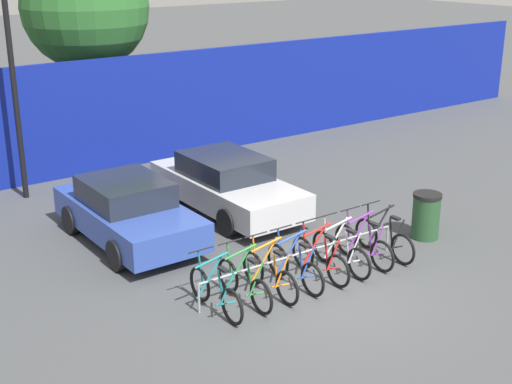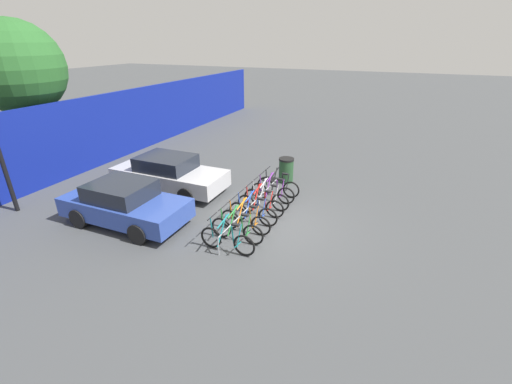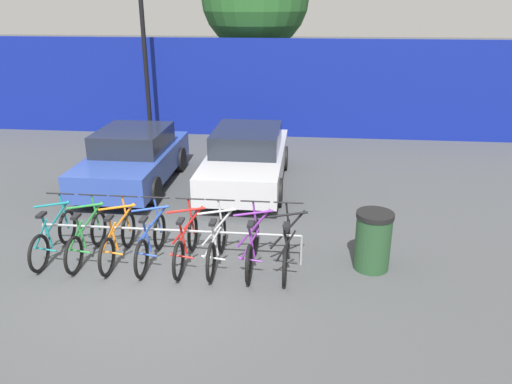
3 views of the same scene
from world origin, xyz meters
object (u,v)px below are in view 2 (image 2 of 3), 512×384
at_px(bicycle_blue, 253,213).
at_px(bicycle_silver, 266,199).
at_px(bicycle_red, 260,205).
at_px(bicycle_purple, 273,192).
at_px(bike_rack, 252,205).
at_px(car_silver, 169,173).
at_px(car_blue, 125,203).
at_px(tree_behind_hoarding, 17,68).
at_px(bicycle_orange, 245,221).
at_px(bicycle_teal, 227,240).
at_px(bicycle_green, 237,230).
at_px(bicycle_black, 278,186).
at_px(trash_bin, 286,170).

xyz_separation_m(bicycle_blue, bicycle_silver, (1.17, 0.00, 0.00)).
relative_size(bicycle_red, bicycle_silver, 1.00).
height_order(bicycle_red, bicycle_purple, same).
xyz_separation_m(bike_rack, bicycle_silver, (0.87, -0.15, -0.12)).
bearing_deg(car_silver, bicycle_blue, -106.02).
xyz_separation_m(car_blue, tree_behind_hoarding, (2.27, 6.97, 3.73)).
relative_size(bicycle_orange, car_silver, 0.38).
relative_size(bicycle_teal, car_silver, 0.38).
relative_size(bicycle_green, car_blue, 0.42).
bearing_deg(bicycle_purple, car_silver, 95.17).
distance_m(bike_rack, bicycle_silver, 0.89).
xyz_separation_m(bicycle_silver, bicycle_black, (1.20, 0.00, 0.00)).
bearing_deg(bicycle_orange, bicycle_teal, 179.26).
xyz_separation_m(bicycle_green, car_blue, (-0.42, 3.80, 0.31)).
bearing_deg(car_blue, bicycle_silver, -54.11).
bearing_deg(bicycle_green, bicycle_purple, -2.19).
xyz_separation_m(bicycle_black, car_silver, (-1.19, 4.12, 0.31)).
bearing_deg(trash_bin, car_silver, 123.72).
bearing_deg(bicycle_red, bicycle_teal, 176.55).
xyz_separation_m(bike_rack, tree_behind_hoarding, (0.39, 10.62, 3.93)).
bearing_deg(trash_bin, bicycle_green, -178.03).
relative_size(bicycle_black, trash_bin, 1.66).
bearing_deg(trash_bin, car_blue, 146.11).
bearing_deg(bicycle_red, trash_bin, -0.38).
bearing_deg(tree_behind_hoarding, car_silver, -85.68).
bearing_deg(trash_bin, bicycle_blue, -177.43).
bearing_deg(trash_bin, bicycle_silver, -176.30).
bearing_deg(bicycle_red, bicycle_silver, -3.45).
relative_size(bicycle_teal, bicycle_purple, 1.00).
height_order(bicycle_orange, bicycle_blue, same).
relative_size(bicycle_silver, car_silver, 0.38).
relative_size(bike_rack, bicycle_red, 2.74).
bearing_deg(tree_behind_hoarding, bike_rack, -92.08).
distance_m(bicycle_red, tree_behind_hoarding, 11.51).
relative_size(bicycle_red, trash_bin, 1.66).
bearing_deg(tree_behind_hoarding, bicycle_green, -99.73).
height_order(bicycle_silver, car_silver, car_silver).
distance_m(bicycle_red, bicycle_black, 1.74).
xyz_separation_m(bicycle_silver, trash_bin, (2.66, 0.17, 0.14)).
bearing_deg(bicycle_teal, bicycle_blue, -3.20).
bearing_deg(car_blue, bicycle_teal, -92.89).
height_order(bicycle_green, bicycle_purple, same).
height_order(bicycle_green, car_silver, car_silver).
distance_m(bicycle_red, bicycle_silver, 0.54).
bearing_deg(bicycle_teal, bicycle_purple, -3.20).
xyz_separation_m(bicycle_black, tree_behind_hoarding, (-1.69, 10.77, 4.05)).
relative_size(bicycle_teal, bicycle_black, 1.00).
relative_size(bicycle_teal, bicycle_blue, 1.00).
height_order(bicycle_teal, bicycle_red, same).
relative_size(bicycle_green, bicycle_blue, 1.00).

